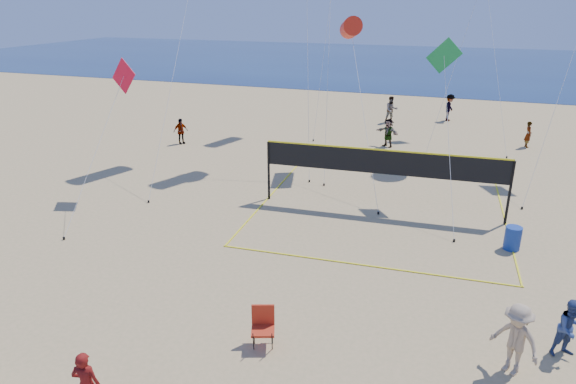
% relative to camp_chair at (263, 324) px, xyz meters
% --- Properties ---
extents(ground, '(120.00, 120.00, 0.00)m').
position_rel_camp_chair_xyz_m(ground, '(-0.66, -1.14, -0.58)').
color(ground, tan).
rests_on(ground, ground).
extents(ocean, '(140.00, 50.00, 0.03)m').
position_rel_camp_chair_xyz_m(ocean, '(-0.66, 60.86, -0.57)').
color(ocean, '#10214D').
rests_on(ocean, ground).
extents(bystander_a, '(0.89, 0.82, 1.48)m').
position_rel_camp_chair_xyz_m(bystander_a, '(6.97, 1.99, 0.15)').
color(bystander_a, navy).
rests_on(bystander_a, ground).
extents(bystander_b, '(1.30, 1.16, 1.75)m').
position_rel_camp_chair_xyz_m(bystander_b, '(5.69, 0.91, 0.29)').
color(bystander_b, tan).
rests_on(bystander_b, ground).
extents(far_person_0, '(0.79, 0.93, 1.49)m').
position_rel_camp_chair_xyz_m(far_person_0, '(-11.39, 15.65, 0.16)').
color(far_person_0, gray).
rests_on(far_person_0, ground).
extents(far_person_1, '(1.54, 1.15, 1.62)m').
position_rel_camp_chair_xyz_m(far_person_1, '(0.08, 18.98, 0.22)').
color(far_person_1, gray).
rests_on(far_person_1, ground).
extents(far_person_2, '(0.46, 0.60, 1.49)m').
position_rel_camp_chair_xyz_m(far_person_2, '(7.60, 21.46, 0.16)').
color(far_person_2, gray).
rests_on(far_person_2, ground).
extents(far_person_3, '(1.07, 0.97, 1.78)m').
position_rel_camp_chair_xyz_m(far_person_3, '(-0.66, 25.10, 0.31)').
color(far_person_3, gray).
rests_on(far_person_3, ground).
extents(far_person_4, '(0.90, 1.29, 1.83)m').
position_rel_camp_chair_xyz_m(far_person_4, '(3.03, 26.97, 0.33)').
color(far_person_4, gray).
rests_on(far_person_4, ground).
extents(camp_chair, '(0.70, 0.81, 1.15)m').
position_rel_camp_chair_xyz_m(camp_chair, '(0.00, 0.00, 0.00)').
color(camp_chair, '#B62A14').
rests_on(camp_chair, ground).
extents(trash_barrel, '(0.61, 0.61, 0.81)m').
position_rel_camp_chair_xyz_m(trash_barrel, '(6.06, 7.51, -0.18)').
color(trash_barrel, navy).
rests_on(trash_barrel, ground).
extents(volleyball_net, '(10.01, 9.87, 2.55)m').
position_rel_camp_chair_xyz_m(volleyball_net, '(1.28, 9.39, 1.18)').
color(volleyball_net, black).
rests_on(volleyball_net, ground).
extents(kite_2, '(3.51, 7.08, 7.25)m').
position_rel_camp_chair_xyz_m(kite_2, '(-1.43, 14.92, 6.08)').
color(kite_2, red).
rests_on(kite_2, ground).
extents(kite_3, '(1.48, 5.31, 5.76)m').
position_rel_camp_chair_xyz_m(kite_3, '(-9.25, 7.85, 4.15)').
color(kite_3, red).
rests_on(kite_3, ground).
extents(kite_4, '(1.95, 4.77, 6.57)m').
position_rel_camp_chair_xyz_m(kite_4, '(3.08, 11.70, 4.92)').
color(kite_4, '#188D3F').
rests_on(kite_4, ground).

